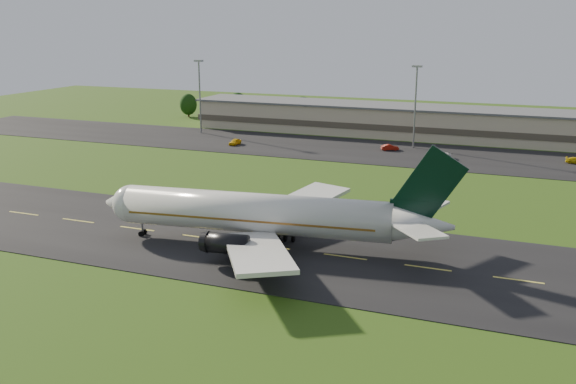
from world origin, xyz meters
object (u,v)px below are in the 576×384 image
(light_mast_west, at_px, (200,88))
(light_mast_centre, at_px, (416,97))
(airliner, at_px, (262,214))
(service_vehicle_a, at_px, (235,142))
(terminal, at_px, (430,123))
(service_vehicle_b, at_px, (390,147))
(service_vehicle_c, at_px, (445,156))

(light_mast_west, height_order, light_mast_centre, same)
(airliner, height_order, service_vehicle_a, airliner)
(light_mast_centre, bearing_deg, airliner, -94.48)
(terminal, bearing_deg, light_mast_centre, -94.95)
(service_vehicle_b, bearing_deg, service_vehicle_c, -137.75)
(light_mast_west, relative_size, service_vehicle_a, 4.60)
(service_vehicle_b, relative_size, service_vehicle_c, 0.82)
(light_mast_centre, distance_m, service_vehicle_c, 19.03)
(airliner, xyz_separation_m, service_vehicle_c, (15.69, 68.43, -3.83))
(terminal, height_order, light_mast_west, light_mast_west)
(terminal, xyz_separation_m, light_mast_centre, (-1.40, -16.18, 8.75))
(terminal, distance_m, service_vehicle_b, 22.73)
(terminal, height_order, light_mast_centre, light_mast_centre)
(service_vehicle_a, xyz_separation_m, service_vehicle_b, (38.49, 7.28, -0.05))
(service_vehicle_c, bearing_deg, light_mast_centre, 125.87)
(airliner, bearing_deg, service_vehicle_b, 81.43)
(service_vehicle_a, distance_m, service_vehicle_b, 39.17)
(light_mast_centre, bearing_deg, service_vehicle_a, -163.51)
(light_mast_centre, height_order, service_vehicle_a, light_mast_centre)
(service_vehicle_b, bearing_deg, airliner, 153.98)
(terminal, bearing_deg, service_vehicle_a, -146.98)
(light_mast_west, height_order, service_vehicle_b, light_mast_west)
(terminal, relative_size, service_vehicle_a, 32.76)
(terminal, distance_m, service_vehicle_c, 28.96)
(terminal, bearing_deg, light_mast_west, -165.24)
(service_vehicle_c, bearing_deg, service_vehicle_b, 153.45)
(airliner, distance_m, service_vehicle_b, 74.52)
(terminal, bearing_deg, service_vehicle_c, -73.80)
(light_mast_west, distance_m, service_vehicle_b, 56.88)
(airliner, distance_m, light_mast_west, 96.62)
(light_mast_west, xyz_separation_m, service_vehicle_a, (16.85, -12.77, -11.88))
(airliner, relative_size, service_vehicle_c, 9.74)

